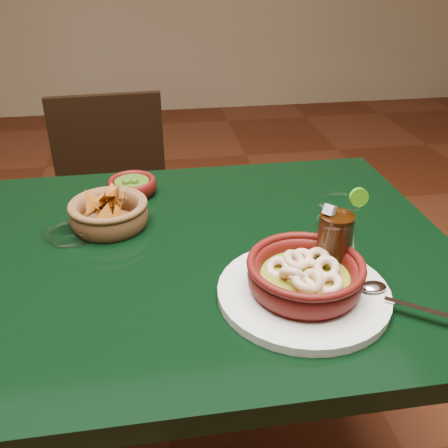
{
  "coord_description": "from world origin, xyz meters",
  "views": [
    {
      "loc": [
        0.01,
        -0.83,
        1.27
      ],
      "look_at": [
        0.14,
        -0.02,
        0.81
      ],
      "focal_mm": 40.0,
      "sensor_mm": 36.0,
      "label": 1
    }
  ],
  "objects": [
    {
      "name": "dining_chair",
      "position": [
        -0.12,
        0.7,
        0.47
      ],
      "size": [
        0.41,
        0.41,
        0.85
      ],
      "color": "black",
      "rests_on": "ground"
    },
    {
      "name": "shrimp_plate",
      "position": [
        0.25,
        -0.18,
        0.78
      ],
      "size": [
        0.37,
        0.29,
        0.08
      ],
      "color": "silver",
      "rests_on": "dining_table"
    },
    {
      "name": "glass_ashtray",
      "position": [
        -0.16,
        0.09,
        0.76
      ],
      "size": [
        0.13,
        0.13,
        0.03
      ],
      "color": "white",
      "rests_on": "dining_table"
    },
    {
      "name": "dining_table",
      "position": [
        0.0,
        0.0,
        0.65
      ],
      "size": [
        1.2,
        0.8,
        0.75
      ],
      "color": "black",
      "rests_on": "ground"
    },
    {
      "name": "cola_drink",
      "position": [
        0.32,
        -0.13,
        0.82
      ],
      "size": [
        0.15,
        0.15,
        0.17
      ],
      "color": "white",
      "rests_on": "dining_table"
    },
    {
      "name": "chip_basket",
      "position": [
        -0.08,
        0.12,
        0.78
      ],
      "size": [
        0.2,
        0.2,
        0.12
      ],
      "color": "brown",
      "rests_on": "dining_table"
    },
    {
      "name": "guacamole_ramekin",
      "position": [
        -0.04,
        0.27,
        0.77
      ],
      "size": [
        0.13,
        0.13,
        0.05
      ],
      "color": "#480B09",
      "rests_on": "dining_table"
    }
  ]
}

